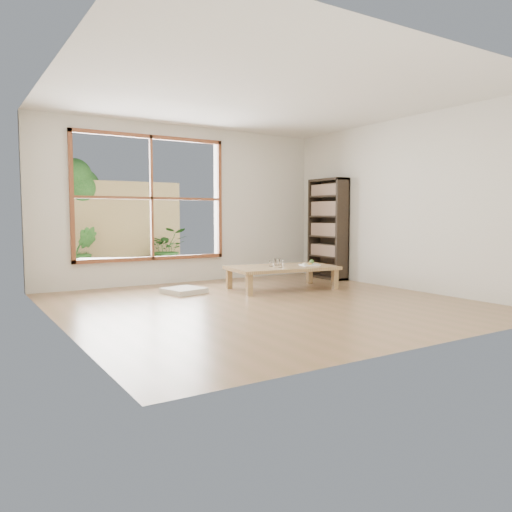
{
  "coord_description": "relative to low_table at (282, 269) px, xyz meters",
  "views": [
    {
      "loc": [
        -3.46,
        -5.29,
        1.13
      ],
      "look_at": [
        0.3,
        0.69,
        0.55
      ],
      "focal_mm": 35.0,
      "sensor_mm": 36.0,
      "label": 1
    }
  ],
  "objects": [
    {
      "name": "bamboo_fence",
      "position": [
        -1.51,
        3.63,
        0.59
      ],
      "size": [
        2.8,
        0.06,
        1.8
      ],
      "primitive_type": "cube",
      "color": "tan",
      "rests_on": "ground"
    },
    {
      "name": "low_table",
      "position": [
        0.0,
        0.0,
        0.0
      ],
      "size": [
        1.7,
        1.08,
        0.35
      ],
      "rotation": [
        0.0,
        0.0,
        -0.12
      ],
      "color": "tan",
      "rests_on": "ground"
    },
    {
      "name": "ground",
      "position": [
        -0.91,
        -0.93,
        -0.31
      ],
      "size": [
        5.0,
        5.0,
        0.0
      ],
      "primitive_type": "plane",
      "color": "#916A48",
      "rests_on": "ground"
    },
    {
      "name": "glass_tall",
      "position": [
        -0.12,
        -0.14,
        0.1
      ],
      "size": [
        0.07,
        0.07,
        0.12
      ],
      "primitive_type": "cylinder",
      "color": "silver",
      "rests_on": "low_table"
    },
    {
      "name": "food_tray",
      "position": [
        0.45,
        -0.13,
        0.06
      ],
      "size": [
        0.31,
        0.24,
        0.09
      ],
      "rotation": [
        0.0,
        0.0,
        -0.17
      ],
      "color": "white",
      "rests_on": "low_table"
    },
    {
      "name": "shrub_right",
      "position": [
        -0.56,
        3.19,
        0.14
      ],
      "size": [
        0.91,
        0.83,
        0.86
      ],
      "primitive_type": "imported",
      "rotation": [
        0.0,
        0.0,
        -0.24
      ],
      "color": "#376826",
      "rests_on": "deck"
    },
    {
      "name": "garden_tree",
      "position": [
        -2.19,
        3.94,
        1.32
      ],
      "size": [
        1.04,
        0.85,
        2.22
      ],
      "color": "#4C3D2D",
      "rests_on": "ground"
    },
    {
      "name": "garden_bench",
      "position": [
        -1.93,
        2.36,
        0.02
      ],
      "size": [
        1.18,
        0.78,
        0.36
      ],
      "rotation": [
        0.0,
        0.0,
        -0.43
      ],
      "color": "#2F241A",
      "rests_on": "deck"
    },
    {
      "name": "glass_small",
      "position": [
        -0.16,
        0.06,
        0.09
      ],
      "size": [
        0.07,
        0.07,
        0.09
      ],
      "primitive_type": "cylinder",
      "color": "silver",
      "rests_on": "low_table"
    },
    {
      "name": "deck",
      "position": [
        -1.51,
        2.63,
        -0.31
      ],
      "size": [
        2.8,
        2.0,
        0.05
      ],
      "primitive_type": "cube",
      "color": "#372F28",
      "rests_on": "ground"
    },
    {
      "name": "shrub_left",
      "position": [
        -2.22,
        3.14,
        0.16
      ],
      "size": [
        0.54,
        0.45,
        0.9
      ],
      "primitive_type": "imported",
      "rotation": [
        0.0,
        0.0,
        -0.12
      ],
      "color": "#376826",
      "rests_on": "deck"
    },
    {
      "name": "glass_mid",
      "position": [
        0.05,
        0.11,
        0.09
      ],
      "size": [
        0.07,
        0.07,
        0.1
      ],
      "primitive_type": "cylinder",
      "color": "silver",
      "rests_on": "low_table"
    },
    {
      "name": "glass_short",
      "position": [
        0.02,
        0.16,
        0.09
      ],
      "size": [
        0.08,
        0.08,
        0.1
      ],
      "primitive_type": "cylinder",
      "color": "silver",
      "rests_on": "low_table"
    },
    {
      "name": "floor_cushion",
      "position": [
        -1.44,
        0.42,
        -0.27
      ],
      "size": [
        0.61,
        0.61,
        0.07
      ],
      "primitive_type": "cube",
      "rotation": [
        0.0,
        0.0,
        0.24
      ],
      "color": "silver",
      "rests_on": "ground"
    },
    {
      "name": "bookshelf",
      "position": [
        1.42,
        0.61,
        0.58
      ],
      "size": [
        0.28,
        0.8,
        1.77
      ],
      "primitive_type": "cube",
      "color": "#2F241A",
      "rests_on": "ground"
    }
  ]
}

